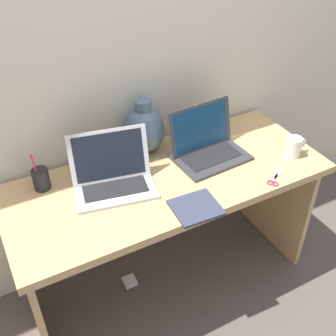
# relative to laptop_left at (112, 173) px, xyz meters

# --- Properties ---
(ground_plane) EXTENTS (6.00, 6.00, 0.00)m
(ground_plane) POSITION_rel_laptop_left_xyz_m (0.25, -0.07, -0.81)
(ground_plane) COLOR #564C47
(back_wall) EXTENTS (4.40, 0.04, 2.40)m
(back_wall) POSITION_rel_laptop_left_xyz_m (0.25, 0.28, 0.39)
(back_wall) COLOR beige
(back_wall) RESTS_ON ground
(desk) EXTENTS (1.52, 0.62, 0.75)m
(desk) POSITION_rel_laptop_left_xyz_m (0.25, -0.07, -0.22)
(desk) COLOR tan
(desk) RESTS_ON ground
(laptop_left) EXTENTS (0.40, 0.31, 0.25)m
(laptop_left) POSITION_rel_laptop_left_xyz_m (0.00, 0.00, 0.00)
(laptop_left) COLOR silver
(laptop_left) RESTS_ON desk
(laptop_right) EXTENTS (0.36, 0.27, 0.24)m
(laptop_right) POSITION_rel_laptop_left_xyz_m (0.50, 0.00, -0.00)
(laptop_right) COLOR #333338
(laptop_right) RESTS_ON desk
(green_vase) EXTENTS (0.20, 0.20, 0.28)m
(green_vase) POSITION_rel_laptop_left_xyz_m (0.25, 0.18, 0.06)
(green_vase) COLOR slate
(green_vase) RESTS_ON desk
(notebook_stack) EXTENTS (0.21, 0.19, 0.01)m
(notebook_stack) POSITION_rel_laptop_left_xyz_m (0.25, -0.32, -0.06)
(notebook_stack) COLOR #33384C
(notebook_stack) RESTS_ON desk
(coffee_mug) EXTENTS (0.12, 0.08, 0.10)m
(coffee_mug) POSITION_rel_laptop_left_xyz_m (0.87, -0.21, -0.02)
(coffee_mug) COLOR white
(coffee_mug) RESTS_ON desk
(pen_cup) EXTENTS (0.07, 0.07, 0.19)m
(pen_cup) POSITION_rel_laptop_left_xyz_m (-0.29, 0.13, -0.01)
(pen_cup) COLOR black
(pen_cup) RESTS_ON desk
(scissors) EXTENTS (0.14, 0.11, 0.01)m
(scissors) POSITION_rel_laptop_left_xyz_m (0.67, -0.32, -0.06)
(scissors) COLOR #B7B7BC
(scissors) RESTS_ON desk
(power_brick) EXTENTS (0.07, 0.07, 0.03)m
(power_brick) POSITION_rel_laptop_left_xyz_m (0.04, 0.01, -0.80)
(power_brick) COLOR white
(power_brick) RESTS_ON ground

